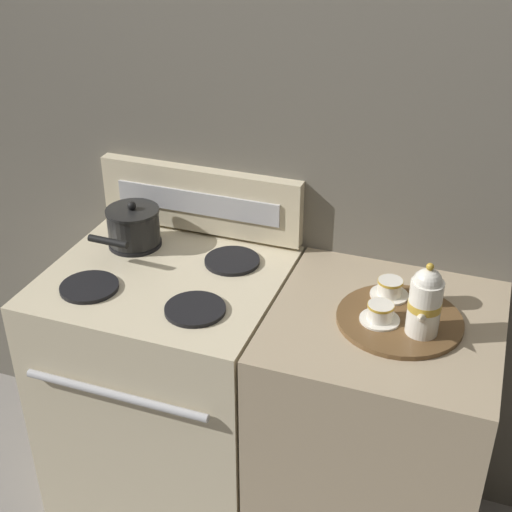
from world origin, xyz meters
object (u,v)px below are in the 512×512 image
object	(u,v)px
saucepan	(133,226)
creamer_jug	(426,289)
stove	(172,390)
teacup_left	(380,312)
teacup_right	(390,288)
serving_tray	(400,319)
teapot	(425,302)

from	to	relation	value
saucepan	creamer_jug	bearing A→B (deg)	-1.93
stove	saucepan	bearing A→B (deg)	140.73
teacup_left	creamer_jug	xyz separation A→B (m)	(0.10, 0.14, 0.01)
teacup_left	teacup_right	distance (m)	0.13
saucepan	teacup_left	size ratio (longest dim) A/B	2.27
teacup_right	serving_tray	bearing A→B (deg)	-62.89
stove	teacup_right	size ratio (longest dim) A/B	8.43
saucepan	creamer_jug	xyz separation A→B (m)	(0.92, -0.03, -0.02)
creamer_jug	teacup_right	bearing A→B (deg)	-174.97
serving_tray	creamer_jug	distance (m)	0.12
saucepan	teacup_left	world-z (taller)	saucepan
teapot	teacup_right	bearing A→B (deg)	127.55
teapot	serving_tray	bearing A→B (deg)	140.91
serving_tray	teapot	distance (m)	0.13
teacup_left	creamer_jug	size ratio (longest dim) A/B	1.38
saucepan	teapot	size ratio (longest dim) A/B	1.18
stove	teapot	size ratio (longest dim) A/B	4.39
teapot	teacup_left	bearing A→B (deg)	172.22
serving_tray	saucepan	bearing A→B (deg)	171.41
saucepan	serving_tray	distance (m)	0.89
teacup_right	creamer_jug	world-z (taller)	creamer_jug
stove	saucepan	size ratio (longest dim) A/B	3.71
creamer_jug	serving_tray	bearing A→B (deg)	-116.48
teapot	creamer_jug	world-z (taller)	teapot
stove	serving_tray	world-z (taller)	serving_tray
saucepan	serving_tray	world-z (taller)	saucepan
stove	teacup_right	world-z (taller)	teacup_right
stove	saucepan	world-z (taller)	saucepan
stove	saucepan	distance (m)	0.56
serving_tray	teapot	xyz separation A→B (m)	(0.06, -0.05, 0.10)
teapot	teacup_right	xyz separation A→B (m)	(-0.11, 0.14, -0.07)
stove	creamer_jug	bearing A→B (deg)	7.95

